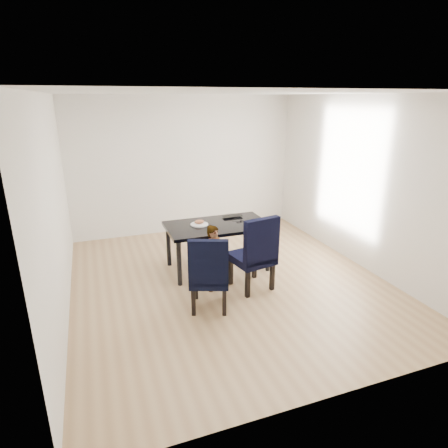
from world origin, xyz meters
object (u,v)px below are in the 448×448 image
object	(u,v)px
dining_table	(218,246)
chair_left	(209,272)
plate	(199,224)
laptop	(231,216)
child	(214,258)
chair_right	(252,252)

from	to	relation	value
dining_table	chair_left	distance (m)	1.21
dining_table	plate	world-z (taller)	plate
laptop	child	bearing A→B (deg)	55.31
child	chair_right	bearing A→B (deg)	-36.98
dining_table	plate	size ratio (longest dim) A/B	5.74
plate	chair_left	bearing A→B (deg)	-100.41
dining_table	child	bearing A→B (deg)	-112.91
chair_right	child	world-z (taller)	chair_right
chair_left	child	world-z (taller)	chair_left
chair_left	laptop	distance (m)	1.66
plate	laptop	world-z (taller)	laptop
dining_table	laptop	xyz separation A→B (m)	(0.35, 0.31, 0.39)
chair_left	chair_right	size ratio (longest dim) A/B	0.92
dining_table	plate	bearing A→B (deg)	165.43
chair_right	chair_left	bearing A→B (deg)	-167.07
chair_right	child	bearing A→B (deg)	155.59
dining_table	chair_left	size ratio (longest dim) A/B	1.56
child	laptop	bearing A→B (deg)	33.69
dining_table	chair_right	size ratio (longest dim) A/B	1.43
dining_table	child	world-z (taller)	child
chair_right	laptop	bearing A→B (deg)	73.95
chair_left	chair_right	bearing A→B (deg)	43.72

